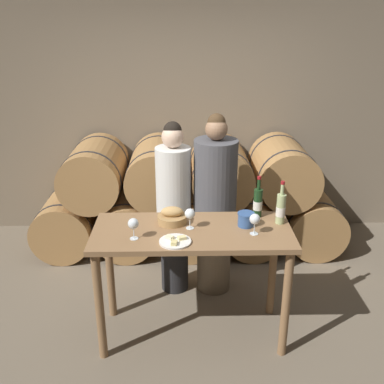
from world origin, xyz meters
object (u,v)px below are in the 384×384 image
(wine_bottle_white, at_px, (281,208))
(bread_basket, at_px, (172,217))
(person_right, at_px, (215,206))
(person_left, at_px, (174,208))
(blue_crock, at_px, (246,219))
(wine_glass_center, at_px, (255,220))
(wine_glass_left, at_px, (190,214))
(cheese_plate, at_px, (175,241))
(wine_glass_far_left, at_px, (133,224))
(tasting_table, at_px, (192,248))
(wine_bottle_red, at_px, (258,202))

(wine_bottle_white, relative_size, bread_basket, 1.52)
(person_right, xyz_separation_m, wine_bottle_white, (0.45, -0.55, 0.22))
(person_left, height_order, blue_crock, person_left)
(person_left, distance_m, wine_glass_center, 0.97)
(bread_basket, distance_m, wine_glass_left, 0.18)
(cheese_plate, distance_m, wine_glass_center, 0.59)
(wine_bottle_white, height_order, blue_crock, wine_bottle_white)
(wine_glass_left, bearing_deg, cheese_plate, -116.13)
(bread_basket, xyz_separation_m, wine_glass_far_left, (-0.26, -0.26, 0.07))
(tasting_table, xyz_separation_m, wine_glass_left, (-0.02, 0.03, 0.27))
(wine_glass_center, bearing_deg, person_left, 129.26)
(cheese_plate, distance_m, wine_glass_left, 0.26)
(wine_glass_far_left, bearing_deg, tasting_table, 17.45)
(tasting_table, distance_m, person_right, 0.69)
(wine_bottle_white, bearing_deg, tasting_table, -171.28)
(cheese_plate, xyz_separation_m, wine_glass_left, (0.11, 0.22, 0.11))
(wine_glass_far_left, relative_size, wine_glass_center, 1.00)
(tasting_table, bearing_deg, person_left, 102.93)
(person_left, bearing_deg, bread_basket, -90.11)
(person_left, height_order, wine_glass_center, person_left)
(person_right, bearing_deg, wine_glass_left, -110.13)
(wine_glass_center, bearing_deg, wine_glass_left, 167.73)
(tasting_table, height_order, wine_glass_left, wine_glass_left)
(wine_bottle_red, height_order, bread_basket, wine_bottle_red)
(tasting_table, relative_size, wine_bottle_white, 4.36)
(wine_bottle_red, xyz_separation_m, blue_crock, (-0.11, -0.17, -0.06))
(wine_bottle_red, distance_m, blue_crock, 0.21)
(bread_basket, bearing_deg, wine_bottle_red, 8.54)
(wine_bottle_red, bearing_deg, wine_glass_far_left, -159.05)
(tasting_table, xyz_separation_m, bread_basket, (-0.15, 0.13, 0.20))
(tasting_table, height_order, cheese_plate, cheese_plate)
(person_right, relative_size, bread_basket, 7.45)
(tasting_table, relative_size, bread_basket, 6.63)
(person_right, relative_size, wine_glass_left, 10.47)
(tasting_table, height_order, person_left, person_left)
(wine_bottle_red, height_order, cheese_plate, wine_bottle_red)
(wine_glass_left, bearing_deg, wine_bottle_red, 20.60)
(person_right, height_order, wine_bottle_red, person_right)
(blue_crock, distance_m, bread_basket, 0.56)
(cheese_plate, relative_size, wine_glass_left, 1.42)
(wine_glass_far_left, height_order, wine_glass_center, same)
(bread_basket, bearing_deg, wine_bottle_white, -1.62)
(person_left, relative_size, wine_bottle_red, 4.78)
(wine_bottle_red, bearing_deg, bread_basket, -171.46)
(person_right, bearing_deg, person_left, 179.98)
(person_right, height_order, wine_glass_far_left, person_right)
(blue_crock, height_order, wine_glass_left, wine_glass_left)
(person_right, relative_size, cheese_plate, 7.36)
(wine_bottle_white, bearing_deg, wine_glass_far_left, -167.86)
(wine_glass_left, bearing_deg, tasting_table, -55.97)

